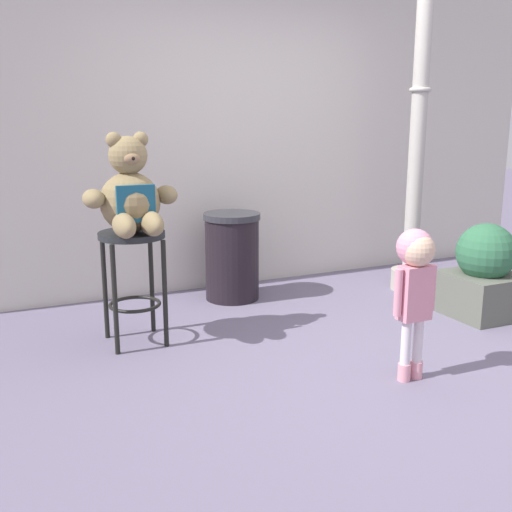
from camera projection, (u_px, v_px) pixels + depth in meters
The scene contains 8 objects.
ground_plane at pixel (365, 356), 3.82m from camera, with size 24.00×24.00×0.00m, color slate.
building_wall at pixel (236, 84), 5.25m from camera, with size 6.27×0.30×3.52m, color beige.
bar_stool_with_teddy at pixel (133, 263), 3.94m from camera, with size 0.43×0.43×0.75m.
teddy_bear at pixel (131, 196), 3.82m from camera, with size 0.60×0.54×0.64m.
child_walking at pixel (415, 272), 3.35m from camera, with size 0.28×0.22×0.88m.
trash_bin at pixel (232, 256), 4.96m from camera, with size 0.47×0.47×0.72m.
lamppost at pixel (417, 155), 5.05m from camera, with size 0.32×0.32×2.94m.
planter_with_shrub at pixel (484, 274), 4.54m from camera, with size 0.52×0.52×0.71m.
Camera 1 is at (-2.13, -2.96, 1.48)m, focal length 42.31 mm.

